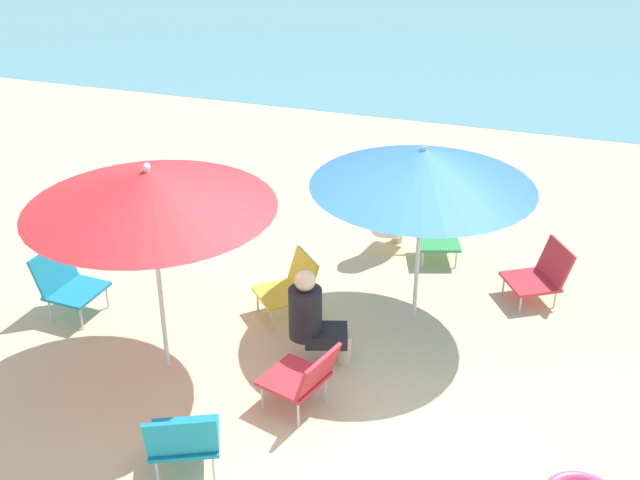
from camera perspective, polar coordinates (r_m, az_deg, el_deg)
ground_plane at (r=6.79m, az=1.59°, el=-10.48°), size 40.00×40.00×0.00m
sea_water at (r=20.38m, az=13.97°, el=15.10°), size 40.00×16.00×0.01m
umbrella_blue at (r=6.94m, az=7.39°, el=5.16°), size 1.98×1.98×1.79m
umbrella_red at (r=6.30m, az=-12.10°, el=3.55°), size 1.99×1.99×1.90m
beach_chair_a at (r=7.54m, az=-2.11°, el=-3.23°), size 0.68×0.68×0.60m
beach_chair_b at (r=7.92m, az=-17.65°, el=-2.82°), size 0.57×0.54×0.64m
beach_chair_c at (r=8.66m, az=8.36°, el=0.71°), size 0.58×0.65×0.60m
beach_chair_d at (r=5.84m, az=-9.74°, el=-13.80°), size 0.67×0.69×0.68m
beach_chair_e at (r=8.09m, az=15.51°, el=-2.32°), size 0.71×0.69×0.57m
beach_chair_f at (r=6.37m, az=-1.17°, el=-9.69°), size 0.64×0.60×0.59m
person_a at (r=8.56m, az=4.86°, el=2.11°), size 0.37×0.55×1.00m
person_b at (r=6.81m, az=-0.55°, el=-5.51°), size 0.53×0.39×0.91m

